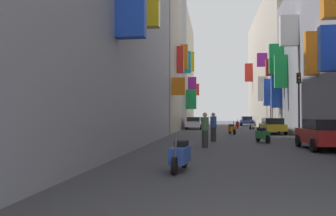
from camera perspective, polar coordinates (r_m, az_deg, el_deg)
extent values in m
plane|color=#38383D|center=(32.90, 10.09, -4.04)|extent=(140.00, 140.00, 0.00)
cube|color=blue|center=(13.24, -6.29, 17.22)|extent=(1.11, 0.46, 2.63)
cube|color=yellow|center=(16.03, -3.68, 17.36)|extent=(1.21, 0.53, 2.31)
cube|color=#9E9384|center=(35.11, -3.44, 10.99)|extent=(6.00, 10.81, 18.11)
cube|color=red|center=(34.20, 2.09, 8.12)|extent=(0.69, 0.46, 2.69)
cube|color=orange|center=(29.69, 1.78, 3.67)|extent=(1.17, 0.41, 1.53)
cube|color=orange|center=(38.60, 2.78, 8.57)|extent=(0.78, 0.61, 2.78)
cube|color=gray|center=(43.72, -1.19, 9.09)|extent=(6.00, 6.84, 18.94)
cube|color=yellow|center=(45.52, 3.74, 7.80)|extent=(1.12, 0.60, 2.54)
cube|color=green|center=(45.35, 3.94, 1.46)|extent=(1.37, 0.49, 2.60)
cube|color=#19B2BF|center=(41.30, 3.23, 7.69)|extent=(0.95, 0.63, 2.61)
cube|color=#BCB29E|center=(55.20, 0.70, 5.89)|extent=(6.00, 16.92, 16.98)
cube|color=purple|center=(49.11, 4.10, 4.12)|extent=(1.20, 0.37, 1.90)
cube|color=blue|center=(62.35, 4.66, 2.87)|extent=(0.78, 0.51, 1.55)
cube|color=red|center=(56.56, 4.62, 3.11)|extent=(1.30, 0.41, 1.92)
cube|color=white|center=(27.86, 19.74, 12.16)|extent=(1.35, 0.51, 2.31)
cube|color=orange|center=(23.03, 22.96, 8.45)|extent=(0.75, 0.59, 2.68)
cube|color=blue|center=(19.10, 25.71, 9.02)|extent=(1.10, 0.56, 2.29)
cube|color=gray|center=(33.35, 24.10, 6.54)|extent=(6.00, 6.37, 12.14)
cube|color=blue|center=(33.64, 17.78, 2.68)|extent=(0.95, 0.62, 3.10)
cube|color=green|center=(32.89, 17.78, 7.92)|extent=(1.29, 0.39, 2.72)
cube|color=red|center=(34.46, 17.25, 6.55)|extent=(1.34, 0.59, 1.58)
cube|color=blue|center=(34.52, 17.68, 3.74)|extent=(0.77, 0.62, 3.05)
cube|color=green|center=(31.08, 18.51, 5.86)|extent=(1.12, 0.36, 2.88)
cube|color=#B2A899|center=(50.21, 18.47, 6.53)|extent=(6.00, 27.97, 16.73)
cube|color=red|center=(57.08, 13.45, 5.83)|extent=(1.24, 0.46, 2.96)
cube|color=blue|center=(38.59, 16.49, 2.55)|extent=(0.92, 0.57, 2.94)
cube|color=white|center=(42.41, 15.58, 3.15)|extent=(1.07, 0.39, 2.95)
cube|color=purple|center=(42.33, 15.57, 7.82)|extent=(1.18, 0.39, 1.62)
cube|color=gold|center=(31.00, 17.14, -3.11)|extent=(1.71, 4.49, 0.55)
cube|color=black|center=(30.76, 17.20, -2.12)|extent=(1.50, 2.52, 0.52)
cylinder|color=black|center=(32.34, 15.21, -3.53)|extent=(0.18, 0.60, 0.60)
cylinder|color=black|center=(32.61, 18.19, -3.49)|extent=(0.18, 0.60, 0.60)
cylinder|color=black|center=(29.41, 15.97, -3.76)|extent=(0.18, 0.60, 0.60)
cylinder|color=black|center=(29.71, 19.24, -3.71)|extent=(0.18, 0.60, 0.60)
cube|color=navy|center=(54.73, 13.10, -2.29)|extent=(1.71, 4.13, 0.62)
cube|color=black|center=(54.51, 13.12, -1.68)|extent=(1.51, 2.31, 0.55)
cylinder|color=black|center=(56.01, 12.10, -2.58)|extent=(0.18, 0.60, 0.60)
cylinder|color=black|center=(56.17, 13.84, -2.57)|extent=(0.18, 0.60, 0.60)
cylinder|color=black|center=(53.30, 12.32, -2.65)|extent=(0.18, 0.60, 0.60)
cylinder|color=black|center=(53.47, 14.15, -2.64)|extent=(0.18, 0.60, 0.60)
cube|color=#236638|center=(51.10, 4.85, -2.42)|extent=(1.75, 4.12, 0.56)
cube|color=black|center=(51.29, 4.86, -1.85)|extent=(1.54, 2.31, 0.46)
cylinder|color=black|center=(49.71, 5.78, -2.77)|extent=(0.18, 0.60, 0.60)
cylinder|color=black|center=(49.80, 3.77, -2.77)|extent=(0.18, 0.60, 0.60)
cylinder|color=black|center=(52.43, 5.87, -2.70)|extent=(0.18, 0.60, 0.60)
cylinder|color=black|center=(52.51, 3.97, -2.70)|extent=(0.18, 0.60, 0.60)
cube|color=#B7B7BC|center=(56.69, 5.11, -2.30)|extent=(1.76, 4.11, 0.57)
cube|color=black|center=(56.89, 5.12, -1.77)|extent=(1.55, 2.30, 0.49)
cylinder|color=black|center=(55.30, 5.96, -2.62)|extent=(0.18, 0.60, 0.60)
cylinder|color=black|center=(55.38, 4.14, -2.62)|extent=(0.18, 0.60, 0.60)
cylinder|color=black|center=(58.02, 6.04, -2.56)|extent=(0.18, 0.60, 0.60)
cylinder|color=black|center=(58.09, 4.30, -2.56)|extent=(0.18, 0.60, 0.60)
cube|color=white|center=(40.18, 4.35, -2.70)|extent=(1.71, 4.28, 0.60)
cube|color=black|center=(40.39, 4.37, -1.90)|extent=(1.50, 2.40, 0.52)
cylinder|color=black|center=(38.74, 5.50, -3.19)|extent=(0.18, 0.60, 0.60)
cylinder|color=black|center=(38.84, 2.97, -3.19)|extent=(0.18, 0.60, 0.60)
cylinder|color=black|center=(41.56, 5.64, -3.06)|extent=(0.18, 0.60, 0.60)
cylinder|color=black|center=(41.66, 3.29, -3.06)|extent=(0.18, 0.60, 0.60)
cube|color=#B21E1E|center=(17.44, 24.84, -4.34)|extent=(1.69, 4.01, 0.65)
cube|color=black|center=(17.22, 25.02, -2.52)|extent=(1.49, 2.25, 0.47)
cylinder|color=black|center=(18.51, 21.12, -5.20)|extent=(0.18, 0.60, 0.60)
cylinder|color=black|center=(18.97, 26.11, -5.06)|extent=(0.18, 0.60, 0.60)
cylinder|color=black|center=(15.95, 23.35, -5.82)|extent=(0.18, 0.60, 0.60)
cube|color=orange|center=(29.12, 10.75, -3.48)|extent=(0.67, 1.16, 0.45)
cube|color=black|center=(29.30, 10.64, -2.87)|extent=(0.44, 0.62, 0.16)
cylinder|color=#4C4C51|center=(28.59, 11.05, -2.87)|extent=(0.12, 0.28, 0.68)
cylinder|color=black|center=(28.48, 11.13, -3.98)|extent=(0.20, 0.49, 0.48)
cylinder|color=black|center=(29.78, 10.39, -3.87)|extent=(0.20, 0.49, 0.48)
cube|color=#2D4CAD|center=(9.75, 2.02, -7.91)|extent=(0.56, 1.11, 0.45)
cube|color=black|center=(9.92, 2.27, -6.03)|extent=(0.38, 0.59, 0.16)
cylinder|color=#4C4C51|center=(9.21, 1.31, -6.27)|extent=(0.09, 0.28, 0.68)
cylinder|color=black|center=(9.14, 1.12, -9.78)|extent=(0.16, 0.49, 0.48)
cylinder|color=black|center=(10.43, 2.82, -8.73)|extent=(0.16, 0.49, 0.48)
cube|color=silver|center=(40.31, 13.94, -2.85)|extent=(0.78, 1.11, 0.45)
cube|color=black|center=(40.48, 14.01, -2.41)|extent=(0.50, 0.64, 0.16)
cylinder|color=#4C4C51|center=(39.80, 13.75, -2.41)|extent=(0.16, 0.28, 0.68)
cylinder|color=black|center=(39.69, 13.71, -3.20)|extent=(0.27, 0.48, 0.48)
cylinder|color=black|center=(40.93, 14.18, -3.14)|extent=(0.27, 0.48, 0.48)
cube|color=red|center=(41.42, 11.62, -2.82)|extent=(0.52, 1.14, 0.45)
cube|color=black|center=(41.21, 11.62, -2.41)|extent=(0.36, 0.58, 0.16)
cylinder|color=#4C4C51|center=(41.97, 11.63, -2.36)|extent=(0.08, 0.28, 0.68)
cylinder|color=black|center=(42.12, 11.63, -3.10)|extent=(0.14, 0.49, 0.48)
cylinder|color=black|center=(40.74, 11.62, -3.16)|extent=(0.14, 0.49, 0.48)
cube|color=#287F3D|center=(20.72, 15.67, -4.36)|extent=(0.72, 1.21, 0.45)
cube|color=black|center=(20.90, 15.44, -3.49)|extent=(0.45, 0.62, 0.16)
cylinder|color=#4C4C51|center=(20.18, 16.30, -3.51)|extent=(0.13, 0.28, 0.68)
cylinder|color=black|center=(20.08, 16.47, -5.09)|extent=(0.22, 0.49, 0.48)
cylinder|color=black|center=(21.38, 14.93, -4.87)|extent=(0.22, 0.49, 0.48)
cylinder|color=#323232|center=(16.97, 6.25, -5.22)|extent=(0.45, 0.45, 0.85)
cylinder|color=#4C724C|center=(16.94, 6.25, -2.66)|extent=(0.53, 0.53, 0.67)
sphere|color=tan|center=(16.93, 6.24, -1.14)|extent=(0.23, 0.23, 0.23)
cylinder|color=#2C2C2C|center=(20.96, 7.67, -4.45)|extent=(0.45, 0.45, 0.86)
cylinder|color=#335199|center=(20.93, 7.66, -2.33)|extent=(0.54, 0.54, 0.68)
sphere|color=tan|center=(20.93, 7.66, -1.07)|extent=(0.23, 0.23, 0.23)
cylinder|color=#2D2D2D|center=(36.99, 16.95, -0.86)|extent=(0.12, 0.12, 3.67)
cube|color=black|center=(37.07, 16.93, 2.56)|extent=(0.26, 0.26, 0.75)
sphere|color=red|center=(36.95, 16.96, 2.96)|extent=(0.14, 0.14, 0.14)
sphere|color=orange|center=(36.94, 16.96, 2.57)|extent=(0.14, 0.14, 0.14)
sphere|color=green|center=(36.92, 16.96, 2.18)|extent=(0.14, 0.14, 0.14)
cylinder|color=#2D2D2D|center=(25.73, 21.22, -0.42)|extent=(0.12, 0.12, 3.88)
cube|color=black|center=(25.86, 21.17, 4.72)|extent=(0.26, 0.26, 0.75)
sphere|color=red|center=(25.76, 21.24, 5.30)|extent=(0.14, 0.14, 0.14)
sphere|color=orange|center=(25.73, 21.25, 4.75)|extent=(0.14, 0.14, 0.14)
sphere|color=green|center=(25.70, 21.25, 4.19)|extent=(0.14, 0.14, 0.14)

